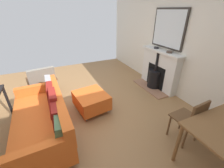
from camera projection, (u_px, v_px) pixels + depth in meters
ground_plane at (78, 109)px, 3.32m from camera, size 5.07×6.03×0.01m
wall_left at (172, 36)px, 3.59m from camera, size 0.12×6.03×2.88m
fireplace at (158, 72)px, 4.03m from camera, size 0.55×1.32×1.07m
mirror_over_mantel at (168, 29)px, 3.56m from camera, size 0.04×1.02×0.93m
mantel_bowl_near at (156, 48)px, 3.94m from camera, size 0.13×0.13×0.04m
mantel_bowl_far at (169, 52)px, 3.55m from camera, size 0.14×0.14×0.05m
sofa at (44, 117)px, 2.52m from camera, size 0.90×1.87×0.81m
ottoman at (91, 100)px, 3.18m from camera, size 0.73×0.80×0.40m
armchair_accent at (42, 80)px, 3.64m from camera, size 0.75×0.68×0.81m
dining_chair_near_fireplace at (191, 118)px, 2.28m from camera, size 0.42×0.42×0.83m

